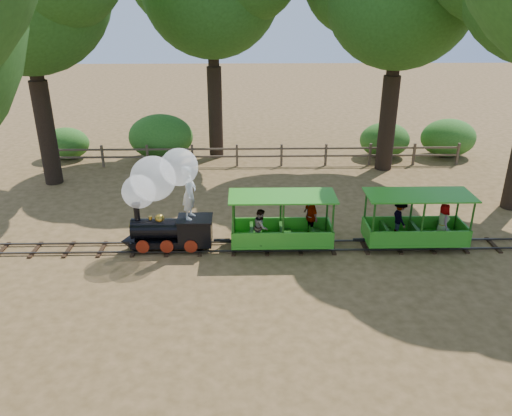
{
  "coord_description": "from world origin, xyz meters",
  "views": [
    {
      "loc": [
        -0.62,
        -13.5,
        7.11
      ],
      "look_at": [
        -0.31,
        0.5,
        1.13
      ],
      "focal_mm": 35.0,
      "sensor_mm": 36.0,
      "label": 1
    }
  ],
  "objects_px": {
    "locomotive": "(162,194)",
    "carriage_front": "(285,226)",
    "carriage_rear": "(416,225)",
    "fence": "(259,153)"
  },
  "relations": [
    {
      "from": "locomotive",
      "to": "carriage_front",
      "type": "xyz_separation_m",
      "value": [
        3.6,
        -0.09,
        -1.03
      ]
    },
    {
      "from": "carriage_front",
      "to": "fence",
      "type": "bearing_deg",
      "value": 93.81
    },
    {
      "from": "carriage_rear",
      "to": "fence",
      "type": "distance_m",
      "value": 9.16
    },
    {
      "from": "carriage_front",
      "to": "carriage_rear",
      "type": "relative_size",
      "value": 1.0
    },
    {
      "from": "locomotive",
      "to": "carriage_front",
      "type": "height_order",
      "value": "locomotive"
    },
    {
      "from": "carriage_front",
      "to": "fence",
      "type": "distance_m",
      "value": 8.04
    },
    {
      "from": "carriage_rear",
      "to": "locomotive",
      "type": "bearing_deg",
      "value": 179.73
    },
    {
      "from": "carriage_rear",
      "to": "fence",
      "type": "bearing_deg",
      "value": 119.54
    },
    {
      "from": "carriage_front",
      "to": "fence",
      "type": "height_order",
      "value": "carriage_front"
    },
    {
      "from": "carriage_front",
      "to": "carriage_rear",
      "type": "xyz_separation_m",
      "value": [
        3.98,
        0.05,
        -0.03
      ]
    }
  ]
}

